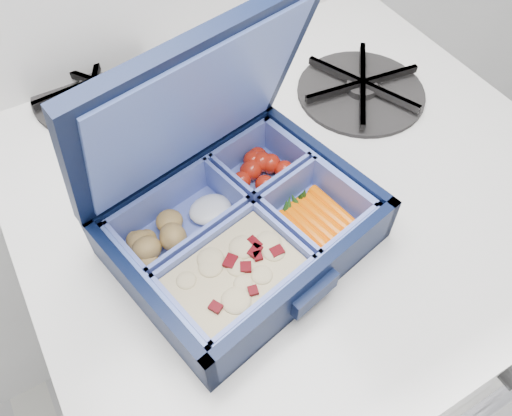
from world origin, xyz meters
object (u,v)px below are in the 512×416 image
fork (223,130)px  stove (272,321)px  burner_grate (362,86)px  bento_box (243,229)px

fork → stove: bearing=-15.9°
stove → burner_grate: burner_grate is taller
stove → burner_grate: size_ratio=5.60×
stove → bento_box: (-0.10, -0.08, 0.50)m
bento_box → fork: (0.06, 0.16, -0.03)m
stove → fork: fork is taller
fork → burner_grate: bearing=37.4°
stove → fork: (-0.04, 0.07, 0.48)m
burner_grate → fork: size_ratio=0.87×
burner_grate → fork: burner_grate is taller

